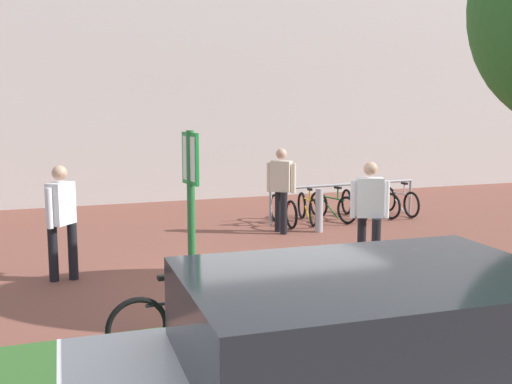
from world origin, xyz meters
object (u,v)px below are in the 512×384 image
parking_sign_post (191,211)px  person_casual_tan (61,215)px  bollard_steel (319,210)px  car_white_hatch (387,384)px  bike_at_sign (185,319)px  person_shirt_white (281,185)px  bike_rack_cluster (343,204)px  person_shirt_blue (370,209)px

parking_sign_post → person_casual_tan: size_ratio=1.37×
parking_sign_post → bollard_steel: size_ratio=2.61×
person_casual_tan → car_white_hatch: size_ratio=0.39×
person_casual_tan → car_white_hatch: person_casual_tan is taller
bike_at_sign → car_white_hatch: car_white_hatch is taller
person_shirt_white → person_casual_tan: (-4.31, -2.05, 0.00)m
bike_rack_cluster → bollard_steel: (-1.13, -1.08, 0.10)m
bike_rack_cluster → person_casual_tan: (-6.20, -2.93, 0.64)m
bike_at_sign → bike_rack_cluster: (5.10, 6.12, -0.00)m
person_shirt_white → person_shirt_blue: (0.25, -3.06, 0.00)m
bike_rack_cluster → person_casual_tan: size_ratio=2.18×
bike_rack_cluster → car_white_hatch: 9.92m
person_shirt_white → bike_rack_cluster: bearing=25.2°
parking_sign_post → person_shirt_blue: parking_sign_post is taller
bollard_steel → car_white_hatch: 8.47m
bike_at_sign → person_shirt_blue: bearing=32.1°
bike_at_sign → car_white_hatch: size_ratio=0.39×
person_shirt_white → car_white_hatch: 8.39m
bike_at_sign → person_casual_tan: (-1.10, 3.19, 0.63)m
parking_sign_post → car_white_hatch: bearing=-74.7°
bike_rack_cluster → person_shirt_blue: person_shirt_blue is taller
person_shirt_white → person_shirt_blue: 3.07m
bike_at_sign → person_shirt_white: person_shirt_white is taller
person_shirt_white → parking_sign_post: bearing=-120.3°
parking_sign_post → person_shirt_blue: 4.21m
person_casual_tan → person_shirt_blue: bearing=-12.5°
parking_sign_post → person_casual_tan: 3.62m
bike_at_sign → bike_rack_cluster: bike_at_sign is taller
parking_sign_post → person_shirt_white: 6.32m
bike_rack_cluster → person_shirt_white: 2.18m
person_shirt_white → car_white_hatch: size_ratio=0.39×
person_casual_tan → bike_at_sign: bearing=-71.0°
person_shirt_blue → person_casual_tan: same height
bike_rack_cluster → person_shirt_white: bearing=-154.8°
person_shirt_white → car_white_hatch: (-2.48, -8.01, -0.23)m
person_shirt_blue → person_casual_tan: 4.68m
parking_sign_post → bollard_steel: parking_sign_post is taller
bollard_steel → person_shirt_white: size_ratio=0.52×
bike_rack_cluster → person_shirt_white: person_shirt_white is taller
car_white_hatch → parking_sign_post: bearing=105.3°
parking_sign_post → bike_at_sign: bearing=100.1°
parking_sign_post → bollard_steel: (3.94, 5.24, -1.09)m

